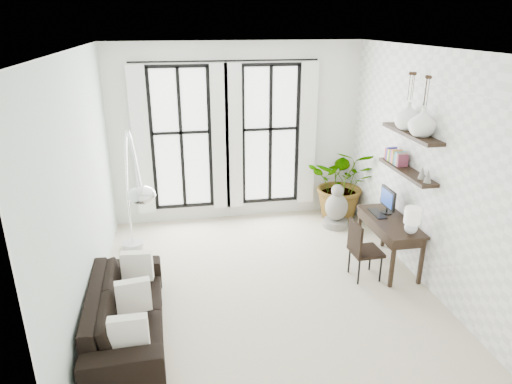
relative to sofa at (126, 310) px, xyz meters
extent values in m
plane|color=beige|center=(1.80, 0.73, -0.31)|extent=(5.00, 5.00, 0.00)
plane|color=white|center=(1.80, 0.73, 2.89)|extent=(5.00, 5.00, 0.00)
plane|color=silver|center=(-0.45, 0.73, 1.29)|extent=(0.00, 5.00, 5.00)
plane|color=white|center=(4.05, 0.73, 1.29)|extent=(0.00, 5.00, 5.00)
plane|color=white|center=(1.80, 3.23, 1.29)|extent=(4.50, 0.00, 4.50)
cube|color=white|center=(0.80, 3.20, 1.24)|extent=(1.00, 0.02, 2.50)
cube|color=white|center=(0.12, 3.10, 1.24)|extent=(0.30, 0.04, 2.60)
cube|color=white|center=(1.48, 3.10, 1.24)|extent=(0.30, 0.04, 2.60)
cube|color=white|center=(2.40, 3.20, 1.24)|extent=(1.00, 0.02, 2.50)
cube|color=white|center=(1.72, 3.10, 1.24)|extent=(0.30, 0.04, 2.60)
cube|color=white|center=(3.08, 3.10, 1.24)|extent=(0.30, 0.04, 2.60)
cylinder|color=black|center=(1.60, 3.11, 2.57)|extent=(3.20, 0.03, 0.03)
cube|color=black|center=(3.91, 0.95, 1.19)|extent=(0.25, 1.30, 0.05)
cube|color=black|center=(3.91, 0.95, 1.74)|extent=(0.25, 1.30, 0.05)
cube|color=#B6362D|center=(3.91, 1.50, 1.30)|extent=(0.16, 0.03, 0.18)
cube|color=#3C36BF|center=(3.91, 1.46, 1.30)|extent=(0.16, 0.03, 0.18)
cube|color=yellow|center=(3.91, 1.41, 1.30)|extent=(0.16, 0.03, 0.18)
cube|color=#2D8731|center=(3.91, 1.37, 1.30)|extent=(0.16, 0.03, 0.18)
cube|color=#BD51BB|center=(3.91, 1.32, 1.30)|extent=(0.16, 0.03, 0.18)
cube|color=#F49C36|center=(3.91, 1.28, 1.30)|extent=(0.16, 0.03, 0.18)
cube|color=#565656|center=(3.91, 1.23, 1.30)|extent=(0.16, 0.03, 0.18)
cube|color=#37A3C1|center=(3.91, 1.19, 1.30)|extent=(0.16, 0.04, 0.18)
cube|color=tan|center=(3.91, 1.14, 1.30)|extent=(0.16, 0.04, 0.18)
cube|color=brown|center=(3.91, 1.10, 1.30)|extent=(0.16, 0.04, 0.18)
cone|color=gray|center=(3.91, 0.55, 1.30)|extent=(0.10, 0.10, 0.18)
cone|color=gray|center=(3.91, 0.40, 1.30)|extent=(0.10, 0.10, 0.18)
imported|color=black|center=(0.00, 0.00, 0.00)|extent=(0.91, 2.17, 0.63)
cube|color=white|center=(0.10, -0.70, 0.19)|extent=(0.40, 0.12, 0.40)
cube|color=white|center=(0.10, 0.00, 0.19)|extent=(0.40, 0.12, 0.40)
cube|color=white|center=(0.10, 0.70, 0.19)|extent=(0.40, 0.12, 0.40)
imported|color=#2D7228|center=(3.70, 2.79, 0.38)|extent=(1.59, 1.51, 1.39)
cube|color=black|center=(3.75, 0.95, 0.42)|extent=(0.54, 1.28, 0.04)
cube|color=black|center=(3.73, 0.95, 0.33)|extent=(0.49, 1.22, 0.12)
cube|color=black|center=(3.53, 0.36, 0.05)|extent=(0.05, 0.05, 0.71)
cube|color=black|center=(3.97, 0.36, 0.05)|extent=(0.05, 0.05, 0.71)
cube|color=black|center=(3.53, 1.54, 0.05)|extent=(0.05, 0.05, 0.71)
cube|color=black|center=(3.97, 1.54, 0.05)|extent=(0.05, 0.05, 0.71)
cube|color=black|center=(3.80, 1.20, 0.69)|extent=(0.04, 0.42, 0.30)
cube|color=navy|center=(3.77, 1.20, 0.69)|extent=(0.00, 0.36, 0.24)
cube|color=black|center=(3.65, 1.20, 0.45)|extent=(0.15, 0.40, 0.02)
sphere|color=silver|center=(3.80, 0.46, 0.53)|extent=(0.18, 0.18, 0.18)
cylinder|color=white|center=(3.80, 0.46, 0.72)|extent=(0.22, 0.22, 0.22)
cube|color=black|center=(3.28, 0.69, 0.10)|extent=(0.43, 0.43, 0.05)
cube|color=black|center=(3.10, 0.68, 0.34)|extent=(0.05, 0.42, 0.46)
cylinder|color=black|center=(3.11, 0.52, -0.12)|extent=(0.03, 0.03, 0.39)
cylinder|color=black|center=(3.45, 0.52, -0.12)|extent=(0.03, 0.03, 0.39)
cylinder|color=black|center=(3.11, 0.86, -0.12)|extent=(0.03, 0.03, 0.39)
cylinder|color=black|center=(3.45, 0.86, -0.12)|extent=(0.03, 0.03, 0.39)
cylinder|color=silver|center=(-0.10, 2.24, -0.27)|extent=(0.34, 0.34, 0.09)
cylinder|color=silver|center=(-0.10, 2.24, 0.20)|extent=(0.03, 0.03, 0.94)
ellipsoid|color=silver|center=(0.30, 0.05, 1.42)|extent=(0.30, 0.30, 0.19)
cylinder|color=gray|center=(3.46, 2.43, -0.25)|extent=(0.45, 0.45, 0.13)
ellipsoid|color=gray|center=(3.46, 2.43, 0.07)|extent=(0.40, 0.40, 0.49)
sphere|color=gray|center=(3.46, 2.43, 0.38)|extent=(0.22, 0.22, 0.22)
imported|color=white|center=(3.91, 0.70, 1.95)|extent=(0.37, 0.37, 0.38)
imported|color=white|center=(3.91, 1.10, 1.95)|extent=(0.37, 0.37, 0.38)
camera|label=1|loc=(0.70, -4.73, 3.20)|focal=32.00mm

